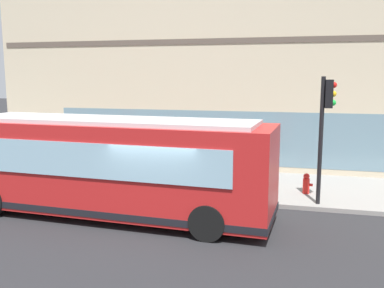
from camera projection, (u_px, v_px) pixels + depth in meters
name	position (u px, v px, depth m)	size (l,w,h in m)	color
ground	(161.00, 227.00, 12.59)	(120.00, 120.00, 0.00)	#262628
sidewalk_curb	(201.00, 183.00, 17.39)	(4.85, 40.00, 0.15)	gray
building_corner	(229.00, 57.00, 22.75)	(8.14, 21.36, 10.61)	beige
city_bus_nearside	(111.00, 167.00, 13.37)	(3.04, 10.15, 3.07)	red
traffic_light_near_corner	(326.00, 116.00, 13.87)	(0.32, 0.49, 4.18)	black
fire_hydrant	(306.00, 184.00, 15.53)	(0.35, 0.35, 0.74)	red
pedestrian_walking_along_curb	(74.00, 155.00, 17.89)	(0.32, 0.32, 1.67)	black
newspaper_vending_box	(224.00, 166.00, 18.06)	(0.44, 0.42, 0.90)	#BF3F19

